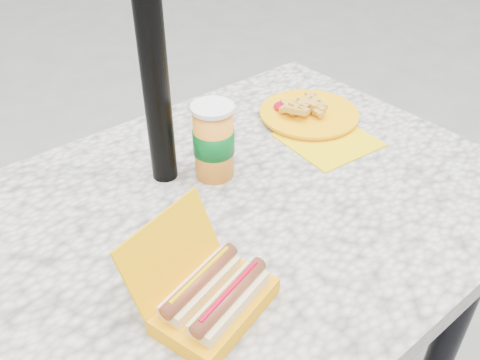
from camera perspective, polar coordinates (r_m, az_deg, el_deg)
picnic_table at (r=1.01m, az=-2.82°, el=-8.62°), size 1.20×0.80×0.75m
umbrella_pole at (r=0.88m, az=-10.45°, el=19.22°), size 0.05×0.05×2.20m
hotdog_box at (r=0.75m, az=-3.18°, el=-12.91°), size 0.21×0.20×0.14m
fries_plate at (r=1.23m, az=7.80°, el=7.31°), size 0.26×0.32×0.05m
soda_cup at (r=0.99m, az=-2.98°, el=4.37°), size 0.08×0.08×0.16m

